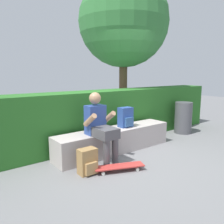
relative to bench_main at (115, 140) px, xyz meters
The scene contains 9 objects.
ground_plane 0.45m from the bench_main, 90.00° to the right, with size 24.00×24.00×0.00m, color slate.
bench_main is the anchor object (origin of this frame).
person_skater 0.71m from the bench_main, 157.12° to the right, with size 0.49×0.62×1.21m.
skateboard_near_person 0.96m from the bench_main, 125.06° to the right, with size 0.82×0.49×0.09m.
backpack_on_bench 0.50m from the bench_main, ahead, with size 0.28×0.23×0.40m.
backpack_on_ground 1.12m from the bench_main, 151.02° to the right, with size 0.28×0.23×0.40m.
hedge_row 0.87m from the bench_main, 58.47° to the left, with size 6.44×0.66×1.16m.
tree_behind_bench 3.32m from the bench_main, 45.09° to the left, with size 2.39×2.39×4.08m.
trash_bin 2.27m from the bench_main, ahead, with size 0.43×0.43×0.81m.
Camera 1 is at (-2.71, -2.98, 1.54)m, focal length 36.19 mm.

